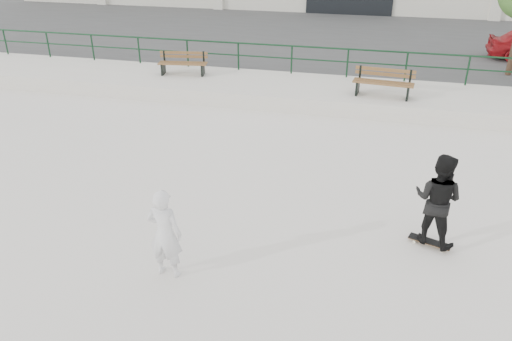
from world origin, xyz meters
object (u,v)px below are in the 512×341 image
(bench_left, at_px, (183,63))
(skateboard, at_px, (430,242))
(standing_skater, at_px, (438,200))
(seated_skater, at_px, (165,234))
(bench_right, at_px, (383,83))

(bench_left, relative_size, skateboard, 2.24)
(skateboard, distance_m, standing_skater, 0.92)
(standing_skater, xyz_separation_m, seated_skater, (-4.49, -1.99, -0.16))
(standing_skater, bearing_deg, bench_right, -57.19)
(bench_right, height_order, seated_skater, seated_skater)
(bench_left, height_order, standing_skater, standing_skater)
(bench_left, height_order, skateboard, bench_left)
(bench_left, xyz_separation_m, standing_skater, (8.16, -8.21, 0.10))
(seated_skater, bearing_deg, bench_right, -107.28)
(bench_left, distance_m, skateboard, 11.60)
(bench_right, relative_size, seated_skater, 1.15)
(bench_right, distance_m, standing_skater, 7.49)
(bench_left, height_order, bench_right, bench_right)
(bench_left, distance_m, seated_skater, 10.84)
(bench_right, relative_size, skateboard, 2.40)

